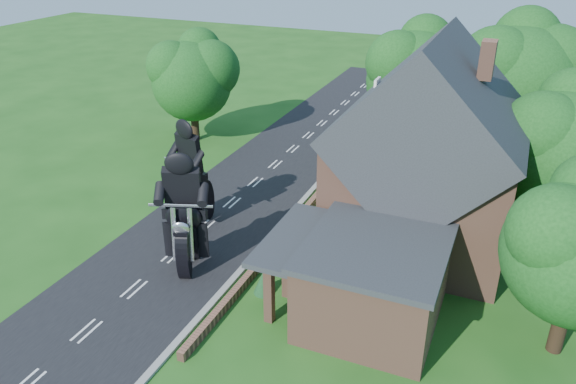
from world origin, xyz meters
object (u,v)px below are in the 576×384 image
at_px(garden_wall, 295,222).
at_px(motorcycle_lead, 188,252).
at_px(annex, 371,280).
at_px(house, 426,160).
at_px(motorcycle_follow, 194,208).

bearing_deg(garden_wall, motorcycle_lead, -117.48).
bearing_deg(annex, garden_wall, 133.84).
distance_m(house, annex, 7.30).
bearing_deg(motorcycle_lead, motorcycle_follow, -81.19).
xyz_separation_m(house, motorcycle_lead, (-9.14, -6.66, -3.47)).
distance_m(annex, motorcycle_lead, 8.56).
height_order(annex, motorcycle_follow, annex).
xyz_separation_m(garden_wall, house, (6.19, 1.00, 4.14)).
bearing_deg(annex, motorcycle_follow, 159.48).
height_order(garden_wall, motorcycle_follow, motorcycle_follow).
xyz_separation_m(annex, motorcycle_lead, (-8.51, 0.14, -0.90)).
xyz_separation_m(motorcycle_lead, motorcycle_follow, (-2.04, 3.81, -0.00)).
height_order(garden_wall, motorcycle_lead, motorcycle_lead).
bearing_deg(house, motorcycle_lead, -143.91).
xyz_separation_m(house, annex, (-0.62, -6.80, -2.58)).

